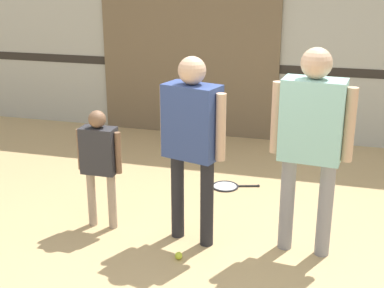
{
  "coord_description": "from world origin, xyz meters",
  "views": [
    {
      "loc": [
        1.07,
        -4.09,
        2.43
      ],
      "look_at": [
        -0.1,
        0.14,
        0.93
      ],
      "focal_mm": 50.0,
      "sensor_mm": 36.0,
      "label": 1
    }
  ],
  "objects_px": {
    "tennis_ball_near_instructor": "(179,256)",
    "tennis_ball_by_spare_racket": "(210,186)",
    "person_instructor": "(192,131)",
    "person_student_right": "(311,131)",
    "racket_spare_on_floor": "(227,186)",
    "person_student_left": "(99,157)"
  },
  "relations": [
    {
      "from": "person_student_left",
      "to": "person_instructor",
      "type": "bearing_deg",
      "value": -1.88
    },
    {
      "from": "person_student_left",
      "to": "tennis_ball_near_instructor",
      "type": "height_order",
      "value": "person_student_left"
    },
    {
      "from": "tennis_ball_near_instructor",
      "to": "person_student_left",
      "type": "bearing_deg",
      "value": 155.91
    },
    {
      "from": "racket_spare_on_floor",
      "to": "tennis_ball_by_spare_racket",
      "type": "relative_size",
      "value": 8.69
    },
    {
      "from": "racket_spare_on_floor",
      "to": "tennis_ball_near_instructor",
      "type": "xyz_separation_m",
      "value": [
        -0.08,
        -1.65,
        0.02
      ]
    },
    {
      "from": "person_student_left",
      "to": "person_student_right",
      "type": "distance_m",
      "value": 1.95
    },
    {
      "from": "person_student_right",
      "to": "racket_spare_on_floor",
      "type": "xyz_separation_m",
      "value": [
        -0.94,
        1.21,
        -1.1
      ]
    },
    {
      "from": "racket_spare_on_floor",
      "to": "person_student_left",
      "type": "bearing_deg",
      "value": -144.38
    },
    {
      "from": "person_student_right",
      "to": "tennis_ball_by_spare_racket",
      "type": "height_order",
      "value": "person_student_right"
    },
    {
      "from": "person_instructor",
      "to": "tennis_ball_by_spare_racket",
      "type": "relative_size",
      "value": 25.75
    },
    {
      "from": "person_instructor",
      "to": "person_student_right",
      "type": "height_order",
      "value": "person_student_right"
    },
    {
      "from": "person_student_right",
      "to": "tennis_ball_by_spare_racket",
      "type": "distance_m",
      "value": 1.92
    },
    {
      "from": "person_student_left",
      "to": "racket_spare_on_floor",
      "type": "bearing_deg",
      "value": 52.64
    },
    {
      "from": "tennis_ball_near_instructor",
      "to": "tennis_ball_by_spare_racket",
      "type": "xyz_separation_m",
      "value": [
        -0.1,
        1.56,
        0.0
      ]
    },
    {
      "from": "person_student_left",
      "to": "person_student_right",
      "type": "height_order",
      "value": "person_student_right"
    },
    {
      "from": "person_instructor",
      "to": "person_student_right",
      "type": "distance_m",
      "value": 1.01
    },
    {
      "from": "person_student_right",
      "to": "tennis_ball_near_instructor",
      "type": "distance_m",
      "value": 1.55
    },
    {
      "from": "person_student_left",
      "to": "racket_spare_on_floor",
      "type": "height_order",
      "value": "person_student_left"
    },
    {
      "from": "person_student_right",
      "to": "person_instructor",
      "type": "bearing_deg",
      "value": 10.02
    },
    {
      "from": "person_instructor",
      "to": "person_student_left",
      "type": "height_order",
      "value": "person_instructor"
    },
    {
      "from": "person_instructor",
      "to": "tennis_ball_by_spare_racket",
      "type": "distance_m",
      "value": 1.58
    },
    {
      "from": "person_instructor",
      "to": "racket_spare_on_floor",
      "type": "xyz_separation_m",
      "value": [
        0.06,
        1.29,
        -1.04
      ]
    }
  ]
}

